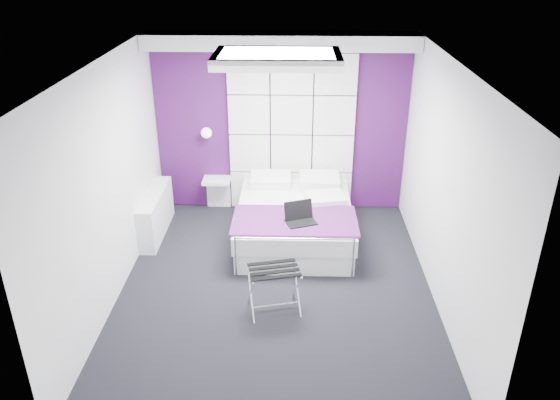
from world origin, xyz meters
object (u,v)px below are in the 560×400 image
object	(u,v)px
radiator	(156,214)
bed	(295,220)
laptop	(301,217)
wall_lamp	(207,132)
nightstand	(217,180)
luggage_rack	(274,289)

from	to	relation	value
radiator	bed	bearing A→B (deg)	-3.01
radiator	laptop	xyz separation A→B (m)	(1.98, -0.59, 0.29)
wall_lamp	radiator	size ratio (longest dim) A/B	0.12
wall_lamp	laptop	world-z (taller)	wall_lamp
wall_lamp	nightstand	distance (m)	0.74
radiator	nightstand	xyz separation A→B (m)	(0.75, 0.72, 0.19)
nightstand	radiator	bearing A→B (deg)	-136.14
bed	wall_lamp	bearing A→B (deg)	145.66
laptop	bed	bearing A→B (deg)	78.91
luggage_rack	nightstand	bearing A→B (deg)	98.04
nightstand	laptop	world-z (taller)	laptop
nightstand	luggage_rack	xyz separation A→B (m)	(0.93, -2.41, -0.23)
nightstand	bed	bearing A→B (deg)	-35.51
wall_lamp	laptop	distance (m)	2.00
wall_lamp	nightstand	xyz separation A→B (m)	(0.11, -0.04, -0.73)
wall_lamp	luggage_rack	distance (m)	2.83
bed	luggage_rack	size ratio (longest dim) A/B	3.52
bed	luggage_rack	xyz separation A→B (m)	(-0.21, -1.59, -0.02)
radiator	laptop	bearing A→B (deg)	-16.73
luggage_rack	radiator	bearing A→B (deg)	121.77
wall_lamp	laptop	size ratio (longest dim) A/B	0.42
wall_lamp	luggage_rack	bearing A→B (deg)	-66.90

